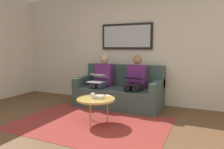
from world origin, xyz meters
TOP-DOWN VIEW (x-y plane):
  - ground_plane at (0.00, 0.00)m, footprint 6.00×5.20m
  - wall_rear at (0.00, -2.60)m, footprint 6.00×0.12m
  - area_rug at (0.00, -0.85)m, footprint 2.60×1.80m
  - couch at (0.00, -2.12)m, footprint 1.85×0.90m
  - framed_mirror at (0.00, -2.51)m, footprint 1.24×0.05m
  - coffee_table at (-0.07, -0.90)m, footprint 0.66×0.66m
  - cup at (-0.00, -0.91)m, footprint 0.07×0.07m
  - bowl at (-0.11, -0.95)m, footprint 0.15×0.15m
  - person_left at (-0.39, -2.05)m, footprint 0.38×0.58m
  - laptop_black at (-0.39, -1.80)m, footprint 0.35×0.34m
  - person_right at (0.39, -2.05)m, footprint 0.38×0.58m
  - laptop_white at (0.39, -1.82)m, footprint 0.34×0.38m

SIDE VIEW (x-z plane):
  - ground_plane at x=0.00m, z-range -0.10..0.00m
  - area_rug at x=0.00m, z-range 0.00..0.01m
  - couch at x=0.00m, z-range -0.14..0.76m
  - coffee_table at x=-0.07m, z-range 0.20..0.64m
  - bowl at x=-0.11m, z-range 0.43..0.48m
  - cup at x=0.00m, z-range 0.43..0.52m
  - person_left at x=-0.39m, z-range 0.04..1.18m
  - person_right at x=0.39m, z-range 0.04..1.18m
  - laptop_black at x=-0.39m, z-range 0.55..0.70m
  - laptop_white at x=0.39m, z-range 0.54..0.71m
  - wall_rear at x=0.00m, z-range 0.00..2.60m
  - framed_mirror at x=0.00m, z-range 1.25..1.85m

